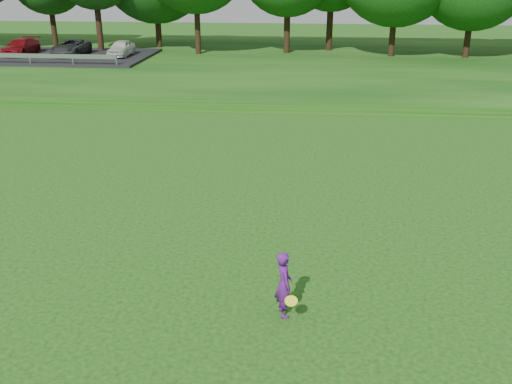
{
  "coord_description": "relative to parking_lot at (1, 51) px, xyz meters",
  "views": [
    {
      "loc": [
        0.61,
        -10.24,
        7.18
      ],
      "look_at": [
        -0.85,
        4.51,
        1.3
      ],
      "focal_mm": 40.0,
      "sensor_mm": 36.0,
      "label": 1
    }
  ],
  "objects": [
    {
      "name": "woman",
      "position": [
        23.71,
        -32.31,
        -0.29
      ],
      "size": [
        0.58,
        0.94,
        1.53
      ],
      "color": "#581974",
      "rests_on": "ground"
    },
    {
      "name": "parking_lot",
      "position": [
        0.0,
        0.0,
        0.0
      ],
      "size": [
        24.0,
        9.0,
        1.38
      ],
      "color": "black",
      "rests_on": "berm"
    },
    {
      "name": "berm",
      "position": [
        23.55,
        1.18,
        -0.76
      ],
      "size": [
        130.0,
        30.0,
        0.6
      ],
      "primitive_type": "cube",
      "color": "#10410C",
      "rests_on": "ground"
    },
    {
      "name": "ground",
      "position": [
        23.55,
        -32.82,
        -1.06
      ],
      "size": [
        140.0,
        140.0,
        0.0
      ],
      "primitive_type": "plane",
      "color": "#10410C",
      "rests_on": "ground"
    },
    {
      "name": "walking_path",
      "position": [
        23.55,
        -12.82,
        -1.04
      ],
      "size": [
        130.0,
        1.6,
        0.04
      ],
      "primitive_type": "cube",
      "color": "gray",
      "rests_on": "ground"
    }
  ]
}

